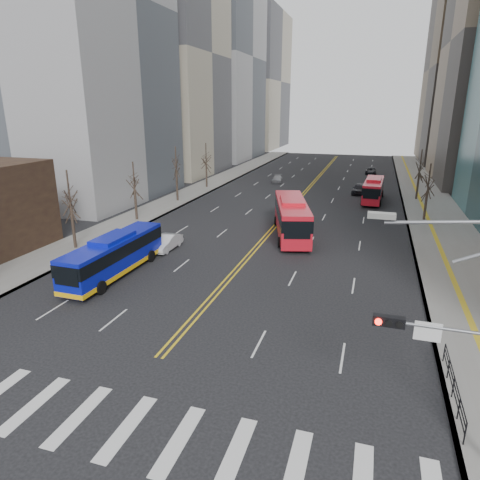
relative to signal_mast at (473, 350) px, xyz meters
The scene contains 16 objects.
ground 14.73m from the signal_mast, behind, with size 220.00×220.00×0.00m, color black.
sidewalk_right 43.43m from the signal_mast, 85.04° to the left, with size 7.00×130.00×0.15m, color gray.
sidewalk_left 52.80m from the signal_mast, 125.14° to the left, with size 5.00×130.00×0.15m, color gray.
crosswalk 14.73m from the signal_mast, behind, with size 26.70×4.00×0.01m.
centerline 54.98m from the signal_mast, 104.56° to the left, with size 0.55×100.00×0.01m.
office_towers 70.52m from the signal_mast, 101.59° to the left, with size 83.00×134.00×58.00m.
signal_mast is the anchor object (origin of this frame).
pedestrian_railing 5.71m from the signal_mast, 82.40° to the left, with size 0.06×6.06×1.02m.
street_trees 38.71m from the signal_mast, 122.76° to the left, with size 35.20×47.20×7.60m.
blue_bus 26.02m from the signal_mast, 150.86° to the left, with size 2.71×11.01×3.22m.
red_bus_near 29.78m from the signal_mast, 112.61° to the left, with size 6.02×12.55×3.85m.
red_bus_far 47.57m from the signal_mast, 94.47° to the left, with size 2.94×10.20×3.23m.
car_white 29.30m from the signal_mast, 137.99° to the left, with size 1.45×4.15×1.37m, color silver.
car_dark_mid 52.67m from the signal_mast, 96.27° to the left, with size 1.83×4.54×1.55m, color black.
car_silver 62.14m from the signal_mast, 108.78° to the left, with size 1.64×4.03×1.17m, color gray.
car_dark_far 73.59m from the signal_mast, 93.49° to the left, with size 1.99×4.33×1.20m, color black.
Camera 1 is at (10.05, -12.50, 12.76)m, focal length 32.00 mm.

